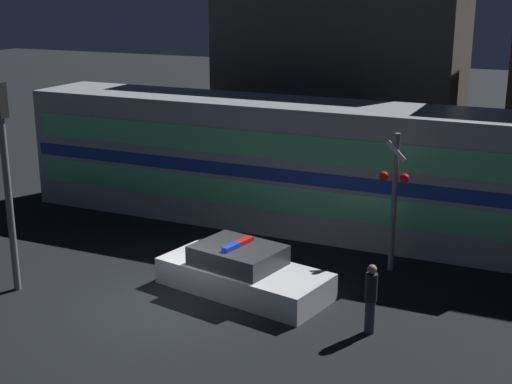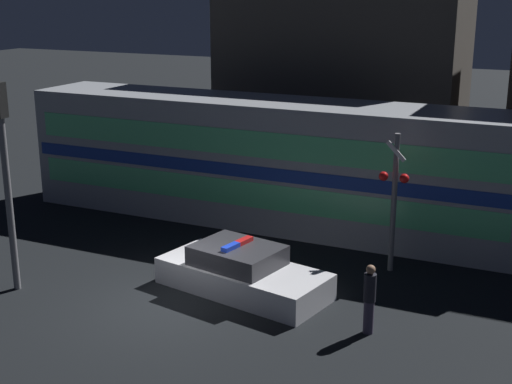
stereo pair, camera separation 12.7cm
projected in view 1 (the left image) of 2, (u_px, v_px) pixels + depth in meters
The scene contains 7 objects.
ground_plane at pixel (164, 306), 18.24m from camera, with size 120.00×120.00×0.00m, color black.
train at pixel (265, 162), 24.30m from camera, with size 17.26×2.97×4.23m.
police_car at pixel (242, 273), 19.02m from camera, with size 4.92×2.81×1.37m.
pedestrian at pixel (371, 298), 16.60m from camera, with size 0.29×0.29×1.71m.
crossing_signal_near at pixel (394, 195), 19.90m from camera, with size 0.85×0.37×4.01m.
traffic_light_corner at pixel (5, 168), 18.30m from camera, with size 0.30×0.46×5.58m.
building_left at pixel (340, 66), 29.20m from camera, with size 9.70×4.61×9.44m.
Camera 1 is at (9.09, -14.23, 7.86)m, focal length 50.00 mm.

